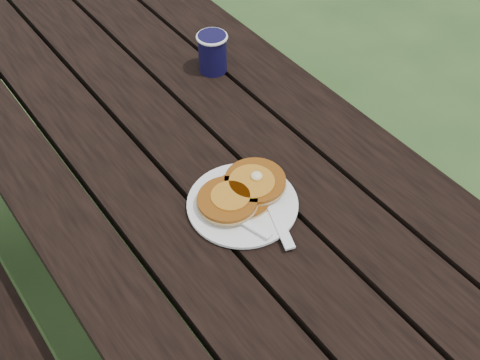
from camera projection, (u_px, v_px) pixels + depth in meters
ground at (196, 316)px, 1.88m from camera, size 60.00×60.00×0.00m
picnic_table at (189, 245)px, 1.61m from camera, size 1.36×1.80×0.75m
plate at (243, 205)px, 1.19m from camera, size 0.28×0.28×0.01m
pancake_stack at (242, 191)px, 1.19m from camera, size 0.20×0.13×0.04m
knife at (275, 213)px, 1.17m from camera, size 0.08×0.18×0.00m
fork at (247, 223)px, 1.14m from camera, size 0.07×0.16×0.01m
coffee_cup at (212, 51)px, 1.47m from camera, size 0.08×0.08×0.10m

